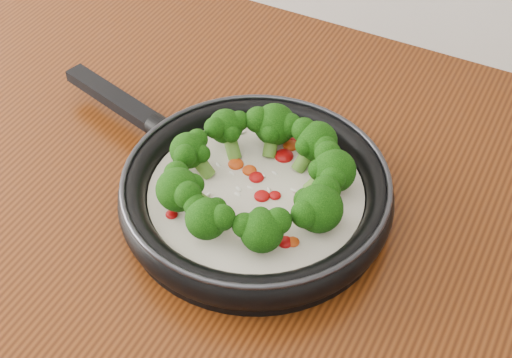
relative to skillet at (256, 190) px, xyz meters
The scene contains 1 object.
skillet is the anchor object (origin of this frame).
Camera 1 is at (0.25, 0.58, 1.52)m, focal length 53.33 mm.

